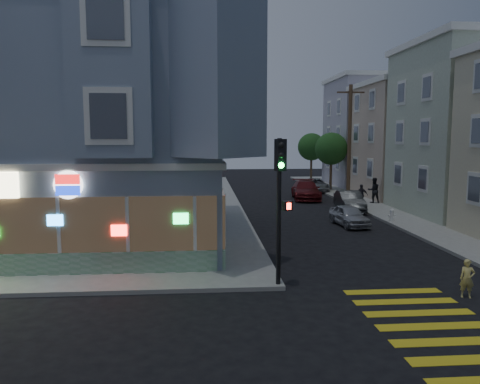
{
  "coord_description": "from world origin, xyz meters",
  "views": [
    {
      "loc": [
        0.33,
        -12.81,
        5.08
      ],
      "look_at": [
        1.8,
        6.03,
        2.83
      ],
      "focal_mm": 35.0,
      "sensor_mm": 36.0,
      "label": 1
    }
  ],
  "objects": [
    {
      "name": "row_house_d",
      "position": [
        19.5,
        34.0,
        5.4
      ],
      "size": [
        12.0,
        8.6,
        10.5
      ],
      "primitive_type": "cube",
      "color": "#A09CAC",
      "rests_on": "sidewalk_ne"
    },
    {
      "name": "utility_pole",
      "position": [
        12.0,
        24.0,
        4.8
      ],
      "size": [
        2.2,
        0.3,
        9.0
      ],
      "color": "#4C3826",
      "rests_on": "sidewalk_ne"
    },
    {
      "name": "street_tree_far",
      "position": [
        12.2,
        38.0,
        3.94
      ],
      "size": [
        3.0,
        3.0,
        5.3
      ],
      "color": "#4C3826",
      "rests_on": "sidewalk_ne"
    },
    {
      "name": "fire_hydrant",
      "position": [
        11.3,
        13.4,
        0.53
      ],
      "size": [
        0.42,
        0.24,
        0.73
      ],
      "color": "white",
      "rests_on": "sidewalk_ne"
    },
    {
      "name": "street_tree_near",
      "position": [
        12.2,
        30.0,
        3.94
      ],
      "size": [
        3.0,
        3.0,
        5.3
      ],
      "color": "#4C3826",
      "rests_on": "sidewalk_ne"
    },
    {
      "name": "corner_building",
      "position": [
        -6.0,
        10.98,
        5.82
      ],
      "size": [
        14.6,
        14.6,
        11.4
      ],
      "color": "gray",
      "rests_on": "sidewalk_nw"
    },
    {
      "name": "pedestrian_b",
      "position": [
        11.54,
        19.45,
        0.92
      ],
      "size": [
        0.93,
        0.44,
        1.54
      ],
      "primitive_type": "imported",
      "rotation": [
        0.0,
        0.0,
        3.07
      ],
      "color": "#232128",
      "rests_on": "sidewalk_ne"
    },
    {
      "name": "parked_car_c",
      "position": [
        8.6,
        24.33,
        0.75
      ],
      "size": [
        2.7,
        5.4,
        1.51
      ],
      "primitive_type": "imported",
      "rotation": [
        0.0,
        0.0,
        -0.12
      ],
      "color": "maroon",
      "rests_on": "ground"
    },
    {
      "name": "sidewalk_nw",
      "position": [
        -13.5,
        23.0,
        0.07
      ],
      "size": [
        33.0,
        42.0,
        0.15
      ],
      "primitive_type": "cube",
      "color": "gray",
      "rests_on": "ground"
    },
    {
      "name": "parked_car_b",
      "position": [
        10.27,
        18.15,
        0.69
      ],
      "size": [
        1.81,
        4.27,
        1.37
      ],
      "primitive_type": "imported",
      "rotation": [
        0.0,
        0.0,
        -0.09
      ],
      "color": "#333637",
      "rests_on": "ground"
    },
    {
      "name": "parked_car_d",
      "position": [
        10.7,
        29.53,
        0.61
      ],
      "size": [
        2.18,
        4.43,
        1.21
      ],
      "primitive_type": "imported",
      "rotation": [
        0.0,
        0.0,
        -0.04
      ],
      "color": "#8F9399",
      "rests_on": "ground"
    },
    {
      "name": "pedestrian_a",
      "position": [
        13.0,
        20.96,
        1.09
      ],
      "size": [
        0.92,
        0.72,
        1.87
      ],
      "primitive_type": "imported",
      "rotation": [
        0.0,
        0.0,
        3.13
      ],
      "color": "black",
      "rests_on": "sidewalk_ne"
    },
    {
      "name": "ground",
      "position": [
        0.0,
        0.0,
        0.0
      ],
      "size": [
        120.0,
        120.0,
        0.0
      ],
      "primitive_type": "plane",
      "color": "black",
      "rests_on": "ground"
    },
    {
      "name": "traffic_signal",
      "position": [
        2.82,
        2.18,
        3.45
      ],
      "size": [
        0.62,
        0.55,
        4.88
      ],
      "rotation": [
        0.0,
        0.0,
        0.36
      ],
      "color": "black",
      "rests_on": "sidewalk_nw"
    },
    {
      "name": "row_house_c",
      "position": [
        19.5,
        25.0,
        4.65
      ],
      "size": [
        12.0,
        8.6,
        9.0
      ],
      "primitive_type": "cube",
      "color": "#B9A88F",
      "rests_on": "sidewalk_ne"
    },
    {
      "name": "parked_car_a",
      "position": [
        8.6,
        12.95,
        0.59
      ],
      "size": [
        1.74,
        3.61,
        1.19
      ],
      "primitive_type": "imported",
      "rotation": [
        0.0,
        0.0,
        0.1
      ],
      "color": "#AAACB2",
      "rests_on": "ground"
    },
    {
      "name": "running_child",
      "position": [
        8.61,
        0.92,
        0.62
      ],
      "size": [
        0.52,
        0.42,
        1.23
      ],
      "primitive_type": "imported",
      "rotation": [
        0.0,
        0.0,
        -0.31
      ],
      "color": "#E0CF72",
      "rests_on": "ground"
    }
  ]
}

